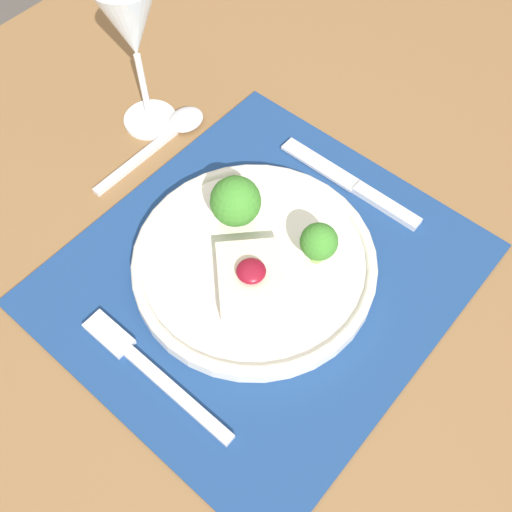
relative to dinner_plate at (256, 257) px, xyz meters
The scene contains 8 objects.
ground_plane 0.78m from the dinner_plate, 110.36° to the right, with size 8.00×8.00×0.00m, color #4C4742.
dining_table 0.11m from the dinner_plate, 110.36° to the right, with size 1.39×1.11×0.76m.
placemat 0.02m from the dinner_plate, 110.36° to the right, with size 0.41×0.37×0.00m, color navy.
dinner_plate is the anchor object (origin of this frame).
fork 0.16m from the dinner_plate, behind, with size 0.02×0.19×0.01m.
knife 0.16m from the dinner_plate, ahead, with size 0.02×0.19×0.01m.
spoon 0.22m from the dinner_plate, 68.44° to the left, with size 0.17×0.04×0.01m.
wine_glass_near 0.28m from the dinner_plate, 72.51° to the left, with size 0.07×0.07×0.19m.
Camera 1 is at (-0.25, -0.21, 1.32)m, focal length 42.00 mm.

